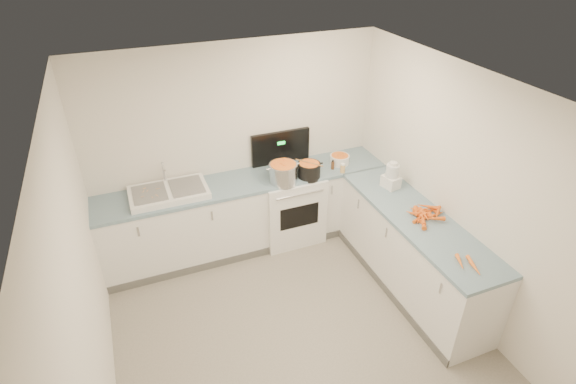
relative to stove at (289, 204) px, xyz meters
name	(u,v)px	position (x,y,z in m)	size (l,w,h in m)	color
floor	(301,341)	(-0.55, -1.69, -0.47)	(3.50, 4.00, 0.00)	gray
ceiling	(306,101)	(-0.55, -1.69, 2.03)	(3.50, 4.00, 0.00)	silver
wall_back	(237,146)	(-0.55, 0.31, 0.78)	(3.50, 2.50, 0.00)	silver
wall_left	(83,297)	(-2.30, -1.69, 0.78)	(4.00, 2.50, 0.00)	silver
wall_right	(468,200)	(1.20, -1.69, 0.78)	(4.00, 2.50, 0.00)	silver
counter_back	(248,213)	(-0.55, 0.01, 0.00)	(3.50, 0.62, 0.94)	white
counter_right	(412,252)	(0.90, -1.39, 0.00)	(0.62, 2.20, 0.94)	white
stove	(289,204)	(0.00, 0.00, 0.00)	(0.76, 0.65, 1.36)	white
sink	(169,192)	(-1.45, 0.02, 0.50)	(0.86, 0.52, 0.31)	white
steel_pot	(283,173)	(-0.14, -0.17, 0.57)	(0.33, 0.33, 0.24)	silver
black_pot	(309,171)	(0.18, -0.18, 0.54)	(0.27, 0.27, 0.20)	black
wooden_spoon	(309,163)	(0.18, -0.18, 0.65)	(0.02, 0.02, 0.36)	#AD7A47
mixing_bowl	(340,159)	(0.68, -0.02, 0.52)	(0.25, 0.25, 0.11)	white
extract_bottle	(333,165)	(0.53, -0.12, 0.52)	(0.04, 0.04, 0.10)	#593319
spice_jar	(343,169)	(0.61, -0.24, 0.52)	(0.06, 0.06, 0.10)	#E5B266
food_processor	(392,177)	(0.96, -0.76, 0.60)	(0.19, 0.22, 0.32)	white
carrot_pile	(425,215)	(0.95, -1.42, 0.50)	(0.40, 0.37, 0.09)	orange
peeled_carrots	(469,264)	(0.85, -2.20, 0.49)	(0.19, 0.31, 0.04)	orange
peelings	(148,192)	(-1.66, 0.05, 0.54)	(0.25, 0.27, 0.01)	tan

